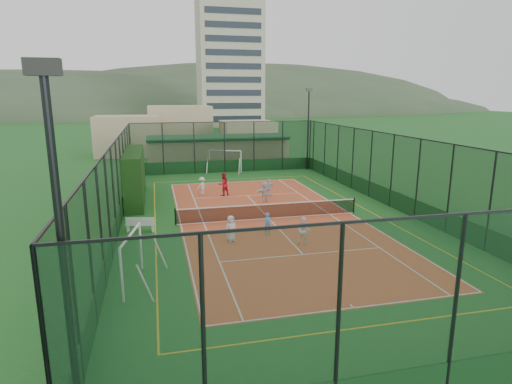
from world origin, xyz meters
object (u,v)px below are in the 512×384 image
Objects in this scene: clubhouse at (217,150)px; white_bench at (140,224)px; child_near_mid at (268,224)px; child_far_left at (202,186)px; futsal_goal_far at (225,161)px; apartment_tower at (229,63)px; child_far_right at (269,188)px; coach at (223,184)px; child_far_back at (264,192)px; floodlight_ne at (308,130)px; futsal_goal_near at (132,260)px; child_near_left at (231,229)px; child_near_right at (304,231)px; floodlight_sw at (65,279)px.

white_bench is (-7.80, -22.83, -1.12)m from clubhouse.
child_far_left is at bearing 87.25° from child_near_mid.
apartment_tower is at bearing 102.38° from futsal_goal_far.
child_far_left is at bearing 75.96° from white_bench.
coach is (-3.35, 1.09, 0.20)m from child_far_right.
futsal_goal_far reaches higher than child_near_mid.
child_far_back is at bearing -98.21° from apartment_tower.
child_far_left reaches higher than child_near_mid.
white_bench is 0.48× the size of futsal_goal_far.
white_bench is at bearing -133.26° from floodlight_ne.
futsal_goal_near is 2.33× the size of child_near_left.
clubhouse is 10.69× the size of child_far_left.
coach is (-2.30, 11.88, 0.15)m from child_near_right.
apartment_tower reaches higher than child_far_left.
apartment_tower is 8.93× the size of futsal_goal_far.
child_near_mid is (2.19, 0.64, -0.08)m from child_near_left.
clubhouse is at bearing 77.44° from floodlight_sw.
white_bench is 7.27m from child_near_mid.
child_near_left is 0.96× the size of child_near_right.
child_far_right is (-7.03, -10.82, -3.44)m from floodlight_ne.
futsal_goal_near is (-16.51, -24.48, -3.07)m from floodlight_ne.
floodlight_ne reaches higher than child_far_right.
child_near_left is 10.53m from child_far_right.
child_far_back is at bearing -63.81° from futsal_goal_far.
futsal_goal_far is 11.40m from child_far_right.
clubhouse is 15.03m from child_far_left.
clubhouse is at bearing 71.77° from child_near_mid.
child_far_back is at bearing 117.27° from child_far_left.
apartment_tower is 88.91m from child_near_right.
child_near_right is (-8.08, -21.61, -3.38)m from floodlight_ne.
apartment_tower is 87.20m from child_near_mid.
futsal_goal_near is at bearing -84.86° from futsal_goal_far.
apartment_tower is at bearing 90.86° from white_bench.
clubhouse is 30.91m from futsal_goal_near.
clubhouse is 10.35× the size of child_near_right.
futsal_goal_near is 26.17m from futsal_goal_far.
clubhouse is 8.63× the size of coach.
child_far_right is (1.57, -16.22, -0.89)m from clubhouse.
futsal_goal_far reaches higher than child_far_left.
child_far_left reaches higher than child_far_right.
floodlight_ne reaches higher than child_far_left.
child_near_left is (5.53, 12.92, -3.41)m from floodlight_sw.
child_far_left is (5.23, 23.98, -3.40)m from floodlight_sw.
apartment_tower is 93.11m from futsal_goal_near.
child_far_right is (4.95, -1.60, -0.03)m from child_far_left.
child_far_left is at bearing -5.44° from futsal_goal_near.
white_bench is at bearing 60.50° from child_far_right.
child_near_left is 10.63m from coach.
child_far_back is (0.27, 9.27, 0.01)m from child_near_right.
child_near_right is 0.83× the size of coach.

